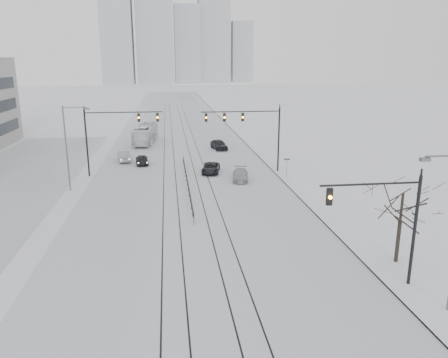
% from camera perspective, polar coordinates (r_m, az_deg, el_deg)
% --- Properties ---
extents(road, '(22.00, 260.00, 0.02)m').
position_cam_1_polar(road, '(77.69, -5.86, 5.09)').
color(road, silver).
rests_on(road, ground).
extents(sidewalk_east, '(5.00, 260.00, 0.16)m').
position_cam_1_polar(sidewalk_east, '(79.17, 3.99, 5.37)').
color(sidewalk_east, white).
rests_on(sidewalk_east, ground).
extents(curb, '(0.10, 260.00, 0.12)m').
position_cam_1_polar(curb, '(78.74, 2.23, 5.33)').
color(curb, gray).
rests_on(curb, ground).
extents(parking_strip, '(14.00, 60.00, 0.03)m').
position_cam_1_polar(parking_strip, '(56.20, -25.89, -0.18)').
color(parking_strip, silver).
rests_on(parking_strip, ground).
extents(tram_rails, '(5.30, 180.00, 0.01)m').
position_cam_1_polar(tram_rails, '(58.09, -5.28, 1.75)').
color(tram_rails, black).
rests_on(tram_rails, ground).
extents(skyline, '(96.00, 48.00, 72.00)m').
position_cam_1_polar(skyline, '(290.76, -6.30, 18.34)').
color(skyline, '#9BA1AB').
rests_on(skyline, ground).
extents(traffic_mast_near, '(6.10, 0.37, 7.00)m').
position_cam_1_polar(traffic_mast_near, '(27.29, 20.91, -4.65)').
color(traffic_mast_near, black).
rests_on(traffic_mast_near, ground).
extents(traffic_mast_ne, '(9.60, 0.37, 8.00)m').
position_cam_1_polar(traffic_mast_ne, '(53.03, 3.68, 6.82)').
color(traffic_mast_ne, black).
rests_on(traffic_mast_ne, ground).
extents(traffic_mast_nw, '(9.10, 0.37, 8.00)m').
position_cam_1_polar(traffic_mast_nw, '(53.50, -14.47, 6.25)').
color(traffic_mast_nw, black).
rests_on(traffic_mast_nw, ground).
extents(street_light_west, '(2.73, 0.25, 9.00)m').
position_cam_1_polar(street_light_west, '(48.33, -19.60, 4.52)').
color(street_light_west, '#595B60').
rests_on(street_light_west, ground).
extents(bare_tree, '(4.40, 4.40, 6.10)m').
position_cam_1_polar(bare_tree, '(30.94, 22.27, -2.65)').
color(bare_tree, black).
rests_on(bare_tree, ground).
extents(median_fence, '(0.06, 24.00, 1.00)m').
position_cam_1_polar(median_fence, '(48.28, -4.83, -0.36)').
color(median_fence, black).
rests_on(median_fence, ground).
extents(street_sign, '(0.70, 0.06, 2.40)m').
position_cam_1_polar(street_sign, '(51.76, 8.20, 1.82)').
color(street_sign, '#595B60').
rests_on(street_sign, ground).
extents(sedan_sb_inner, '(1.96, 4.09, 1.35)m').
position_cam_1_polar(sedan_sb_inner, '(59.53, -10.66, 2.52)').
color(sedan_sb_inner, black).
rests_on(sedan_sb_inner, ground).
extents(sedan_sb_outer, '(2.31, 4.60, 1.45)m').
position_cam_1_polar(sedan_sb_outer, '(61.91, -12.95, 2.92)').
color(sedan_sb_outer, gray).
rests_on(sedan_sb_outer, ground).
extents(sedan_nb_front, '(2.82, 4.72, 1.23)m').
position_cam_1_polar(sedan_nb_front, '(54.04, -1.73, 1.44)').
color(sedan_nb_front, black).
rests_on(sedan_nb_front, ground).
extents(sedan_nb_right, '(2.43, 4.51, 1.24)m').
position_cam_1_polar(sedan_nb_right, '(50.68, 2.16, 0.53)').
color(sedan_nb_right, '#9D9EA5').
rests_on(sedan_nb_right, ground).
extents(sedan_nb_far, '(2.71, 4.78, 1.54)m').
position_cam_1_polar(sedan_nb_far, '(68.75, -0.67, 4.52)').
color(sedan_nb_far, black).
rests_on(sedan_nb_far, ground).
extents(box_truck, '(3.98, 11.28, 3.08)m').
position_cam_1_polar(box_truck, '(75.12, -10.22, 5.77)').
color(box_truck, silver).
rests_on(box_truck, ground).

